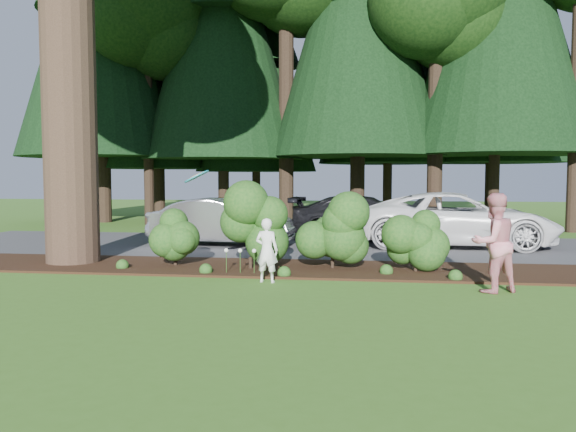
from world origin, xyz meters
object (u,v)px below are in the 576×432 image
at_px(child, 267,250).
at_px(car_white_suv, 457,219).
at_px(car_dark_suv, 366,218).
at_px(adult, 493,243).
at_px(frisbee, 197,176).
at_px(car_silver_wagon, 222,222).

bearing_deg(child, car_white_suv, -116.76).
bearing_deg(car_dark_suv, adult, -160.49).
bearing_deg(frisbee, car_silver_wagon, 99.60).
height_order(car_silver_wagon, adult, adult).
distance_m(child, adult, 4.22).
relative_size(adult, frisbee, 3.41).
relative_size(car_white_suv, frisbee, 10.92).
distance_m(car_white_suv, car_dark_suv, 3.04).
bearing_deg(frisbee, car_white_suv, 46.50).
bearing_deg(adult, frisbee, -27.72).
height_order(car_silver_wagon, car_white_suv, car_white_suv).
xyz_separation_m(car_white_suv, frisbee, (-5.95, -6.27, 1.26)).
distance_m(child, frisbee, 2.00).
xyz_separation_m(car_silver_wagon, car_white_suv, (6.90, 0.67, 0.10)).
bearing_deg(adult, car_white_suv, -118.67).
bearing_deg(car_silver_wagon, car_dark_suv, -59.64).
height_order(car_silver_wagon, frisbee, frisbee).
bearing_deg(frisbee, car_dark_suv, 66.95).
distance_m(car_silver_wagon, frisbee, 5.84).
distance_m(car_silver_wagon, child, 5.93).
height_order(child, adult, adult).
bearing_deg(car_dark_suv, frisbee, 160.82).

